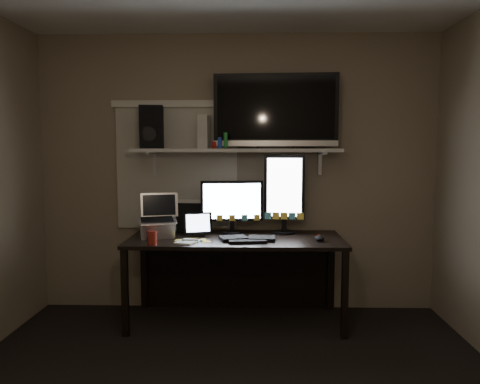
{
  "coord_description": "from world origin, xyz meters",
  "views": [
    {
      "loc": [
        0.14,
        -2.46,
        1.5
      ],
      "look_at": [
        0.04,
        1.25,
        1.14
      ],
      "focal_mm": 35.0,
      "sensor_mm": 36.0,
      "label": 1
    }
  ],
  "objects_px": {
    "desk": "(236,255)",
    "game_console": "(204,132)",
    "tv": "(276,111)",
    "mouse": "(319,238)",
    "speaker": "(152,127)",
    "keyboard": "(248,238)",
    "tablet": "(198,224)",
    "monitor_landscape": "(232,207)",
    "monitor_portrait": "(284,194)",
    "laptop": "(157,216)",
    "cup": "(152,238)"
  },
  "relations": [
    {
      "from": "desk",
      "to": "game_console",
      "type": "relative_size",
      "value": 6.3
    },
    {
      "from": "monitor_portrait",
      "to": "tv",
      "type": "bearing_deg",
      "value": 161.31
    },
    {
      "from": "monitor_landscape",
      "to": "mouse",
      "type": "distance_m",
      "value": 0.82
    },
    {
      "from": "cup",
      "to": "desk",
      "type": "bearing_deg",
      "value": 33.6
    },
    {
      "from": "monitor_landscape",
      "to": "game_console",
      "type": "xyz_separation_m",
      "value": [
        -0.24,
        0.01,
        0.65
      ]
    },
    {
      "from": "tablet",
      "to": "laptop",
      "type": "relative_size",
      "value": 0.67
    },
    {
      "from": "speaker",
      "to": "desk",
      "type": "bearing_deg",
      "value": -15.71
    },
    {
      "from": "tablet",
      "to": "tv",
      "type": "relative_size",
      "value": 0.22
    },
    {
      "from": "monitor_portrait",
      "to": "desk",
      "type": "bearing_deg",
      "value": -162.91
    },
    {
      "from": "desk",
      "to": "speaker",
      "type": "xyz_separation_m",
      "value": [
        -0.74,
        0.08,
        1.11
      ]
    },
    {
      "from": "monitor_landscape",
      "to": "game_console",
      "type": "relative_size",
      "value": 1.92
    },
    {
      "from": "monitor_landscape",
      "to": "keyboard",
      "type": "relative_size",
      "value": 1.19
    },
    {
      "from": "tablet",
      "to": "speaker",
      "type": "height_order",
      "value": "speaker"
    },
    {
      "from": "tv",
      "to": "mouse",
      "type": "bearing_deg",
      "value": -43.37
    },
    {
      "from": "desk",
      "to": "tablet",
      "type": "relative_size",
      "value": 7.56
    },
    {
      "from": "desk",
      "to": "speaker",
      "type": "height_order",
      "value": "speaker"
    },
    {
      "from": "game_console",
      "to": "keyboard",
      "type": "bearing_deg",
      "value": -32.34
    },
    {
      "from": "cup",
      "to": "speaker",
      "type": "height_order",
      "value": "speaker"
    },
    {
      "from": "mouse",
      "to": "laptop",
      "type": "relative_size",
      "value": 0.34
    },
    {
      "from": "game_console",
      "to": "speaker",
      "type": "relative_size",
      "value": 0.78
    },
    {
      "from": "tablet",
      "to": "speaker",
      "type": "distance_m",
      "value": 0.94
    },
    {
      "from": "keyboard",
      "to": "mouse",
      "type": "xyz_separation_m",
      "value": [
        0.59,
        -0.02,
        0.01
      ]
    },
    {
      "from": "desk",
      "to": "monitor_landscape",
      "type": "xyz_separation_m",
      "value": [
        -0.04,
        0.06,
        0.42
      ]
    },
    {
      "from": "tablet",
      "to": "laptop",
      "type": "bearing_deg",
      "value": 170.56
    },
    {
      "from": "cup",
      "to": "monitor_landscape",
      "type": "bearing_deg",
      "value": 38.9
    },
    {
      "from": "monitor_landscape",
      "to": "monitor_portrait",
      "type": "distance_m",
      "value": 0.48
    },
    {
      "from": "keyboard",
      "to": "game_console",
      "type": "bearing_deg",
      "value": 135.45
    },
    {
      "from": "keyboard",
      "to": "cup",
      "type": "bearing_deg",
      "value": -172.03
    },
    {
      "from": "mouse",
      "to": "tablet",
      "type": "relative_size",
      "value": 0.51
    },
    {
      "from": "desk",
      "to": "tv",
      "type": "relative_size",
      "value": 1.66
    },
    {
      "from": "mouse",
      "to": "speaker",
      "type": "relative_size",
      "value": 0.33
    },
    {
      "from": "mouse",
      "to": "speaker",
      "type": "xyz_separation_m",
      "value": [
        -1.43,
        0.33,
        0.91
      ]
    },
    {
      "from": "laptop",
      "to": "speaker",
      "type": "bearing_deg",
      "value": 95.07
    },
    {
      "from": "monitor_landscape",
      "to": "laptop",
      "type": "relative_size",
      "value": 1.53
    },
    {
      "from": "laptop",
      "to": "tv",
      "type": "xyz_separation_m",
      "value": [
        1.01,
        0.23,
        0.9
      ]
    },
    {
      "from": "monitor_portrait",
      "to": "cup",
      "type": "distance_m",
      "value": 1.22
    },
    {
      "from": "game_console",
      "to": "tv",
      "type": "bearing_deg",
      "value": 9.83
    },
    {
      "from": "speaker",
      "to": "monitor_portrait",
      "type": "bearing_deg",
      "value": -9.08
    },
    {
      "from": "mouse",
      "to": "monitor_landscape",
      "type": "bearing_deg",
      "value": 151.36
    },
    {
      "from": "tablet",
      "to": "mouse",
      "type": "bearing_deg",
      "value": -24.08
    },
    {
      "from": "game_console",
      "to": "monitor_portrait",
      "type": "bearing_deg",
      "value": 6.32
    },
    {
      "from": "keyboard",
      "to": "speaker",
      "type": "relative_size",
      "value": 1.25
    },
    {
      "from": "desk",
      "to": "monitor_portrait",
      "type": "distance_m",
      "value": 0.68
    },
    {
      "from": "monitor_portrait",
      "to": "game_console",
      "type": "bearing_deg",
      "value": -172.98
    },
    {
      "from": "desk",
      "to": "laptop",
      "type": "relative_size",
      "value": 5.03
    },
    {
      "from": "mouse",
      "to": "monitor_portrait",
      "type": "bearing_deg",
      "value": 122.89
    },
    {
      "from": "monitor_portrait",
      "to": "keyboard",
      "type": "distance_m",
      "value": 0.56
    },
    {
      "from": "monitor_landscape",
      "to": "game_console",
      "type": "distance_m",
      "value": 0.7
    },
    {
      "from": "monitor_landscape",
      "to": "mouse",
      "type": "relative_size",
      "value": 4.54
    },
    {
      "from": "laptop",
      "to": "cup",
      "type": "relative_size",
      "value": 3.3
    }
  ]
}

